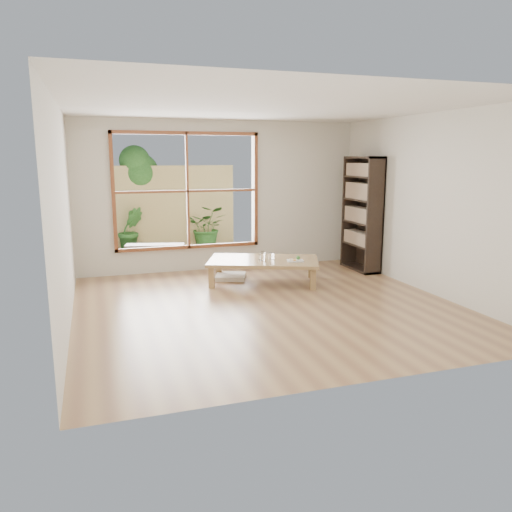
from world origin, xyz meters
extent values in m
plane|color=tan|center=(0.00, 0.00, 0.00)|extent=(5.00, 5.00, 0.00)
cube|color=#947248|center=(0.37, 1.22, 0.35)|extent=(1.96, 1.54, 0.05)
cube|color=#947248|center=(-0.50, 1.14, 0.16)|extent=(0.11, 0.11, 0.32)
cube|color=#947248|center=(-0.20, 1.88, 0.16)|extent=(0.11, 0.11, 0.32)
cube|color=#947248|center=(0.94, 0.56, 0.16)|extent=(0.11, 0.11, 0.32)
cube|color=#947248|center=(1.24, 1.29, 0.16)|extent=(0.11, 0.11, 0.32)
cube|color=beige|center=(-0.06, 1.63, 0.03)|extent=(0.61, 0.61, 0.07)
cube|color=black|center=(2.32, 1.57, 0.99)|extent=(0.32, 0.89, 1.99)
cylinder|color=silver|center=(0.33, 1.14, 0.45)|extent=(0.08, 0.08, 0.15)
cylinder|color=silver|center=(0.51, 1.19, 0.43)|extent=(0.07, 0.07, 0.10)
cylinder|color=silver|center=(0.51, 1.28, 0.42)|extent=(0.07, 0.07, 0.09)
cylinder|color=silver|center=(0.31, 1.22, 0.41)|extent=(0.06, 0.06, 0.08)
cube|color=white|center=(0.80, 0.93, 0.38)|extent=(0.29, 0.24, 0.02)
sphere|color=#3D7E32|center=(0.86, 0.96, 0.42)|extent=(0.06, 0.06, 0.06)
cube|color=orange|center=(0.77, 0.89, 0.40)|extent=(0.05, 0.05, 0.02)
cube|color=beige|center=(0.73, 0.95, 0.40)|extent=(0.06, 0.06, 0.02)
cylinder|color=silver|center=(0.82, 0.87, 0.40)|extent=(0.14, 0.05, 0.01)
cube|color=#3A342A|center=(-0.60, 3.56, 0.00)|extent=(2.80, 2.00, 0.05)
cube|color=black|center=(-1.10, 3.21, 0.35)|extent=(1.13, 0.57, 0.05)
cube|color=black|center=(-1.62, 3.22, 0.17)|extent=(0.07, 0.07, 0.30)
cube|color=black|center=(-1.56, 3.45, 0.17)|extent=(0.07, 0.07, 0.30)
cube|color=black|center=(-0.64, 2.98, 0.17)|extent=(0.07, 0.07, 0.30)
cube|color=black|center=(-0.58, 3.21, 0.17)|extent=(0.07, 0.07, 0.30)
cube|color=tan|center=(-0.60, 4.56, 0.90)|extent=(2.80, 0.06, 1.80)
imported|color=#2F6324|center=(0.18, 4.38, 0.49)|extent=(1.03, 0.96, 0.93)
imported|color=#2F6324|center=(-1.45, 4.31, 0.50)|extent=(0.58, 0.49, 0.95)
cylinder|color=#4C3D2D|center=(-1.30, 4.86, 0.80)|extent=(0.14, 0.14, 1.60)
sphere|color=#2F6324|center=(-1.18, 4.86, 1.65)|extent=(0.84, 0.84, 0.84)
sphere|color=#2F6324|center=(-1.45, 4.94, 1.45)|extent=(0.70, 0.70, 0.70)
sphere|color=#2F6324|center=(-1.27, 4.76, 1.90)|extent=(0.64, 0.64, 0.64)
camera|label=1|loc=(-2.17, -6.12, 1.97)|focal=35.00mm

